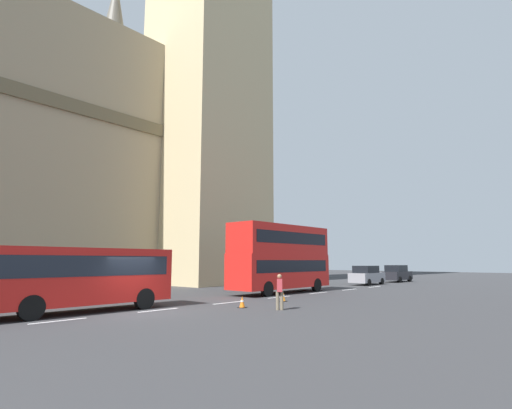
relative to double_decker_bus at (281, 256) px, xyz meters
The scene contains 8 objects.
ground_plane 13.43m from the double_decker_bus, behind, with size 160.00×160.00×0.00m, color #333335.
lane_centre_marking 8.05m from the double_decker_bus, 164.75° to the right, with size 39.00×0.16×0.01m.
double_decker_bus is the anchor object (origin of this frame).
sedan_lead 13.69m from the double_decker_bus, ahead, with size 4.40×1.86×1.85m.
sedan_trailing 20.91m from the double_decker_bus, ahead, with size 4.40×1.86×1.85m.
traffic_cone_west 9.86m from the double_decker_bus, 153.56° to the right, with size 0.36×0.36×0.58m.
traffic_cone_middle 6.54m from the double_decker_bus, 140.78° to the right, with size 0.36×0.36×0.58m.
pedestrian_by_kerb 10.31m from the double_decker_bus, 142.20° to the right, with size 0.46×0.44×1.69m.
Camera 1 is at (-10.33, -16.39, 2.32)m, focal length 28.03 mm.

